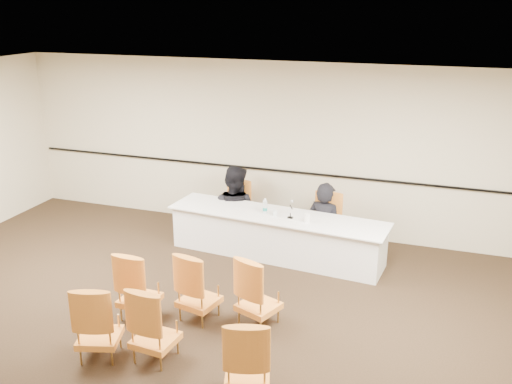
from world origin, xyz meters
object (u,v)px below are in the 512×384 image
(panelist_main, at_px, (324,232))
(coffee_cup, at_px, (307,218))
(aud_chair_front_right, at_px, (259,291))
(drinking_glass, at_px, (275,213))
(aud_chair_back_mid, at_px, (155,323))
(microphone, at_px, (290,210))
(aud_chair_back_left, at_px, (98,320))
(aud_chair_front_mid, at_px, (199,286))
(aud_chair_back_right, at_px, (247,357))
(panelist_second_chair, at_px, (234,209))
(panelist_second, at_px, (234,215))
(water_bottle, at_px, (265,206))
(panelist_main_chair, at_px, (324,223))
(aud_chair_front_left, at_px, (139,284))
(panel_table, at_px, (276,235))

(panelist_main, height_order, coffee_cup, panelist_main)
(aud_chair_front_right, bearing_deg, drinking_glass, 122.19)
(coffee_cup, relative_size, aud_chair_back_mid, 0.15)
(microphone, relative_size, aud_chair_back_left, 0.28)
(aud_chair_front_mid, height_order, aud_chair_back_left, same)
(aud_chair_back_left, bearing_deg, aud_chair_back_right, -20.03)
(panelist_second_chair, height_order, microphone, microphone)
(aud_chair_front_right, height_order, aud_chair_back_right, same)
(aud_chair_back_mid, bearing_deg, aud_chair_back_right, -7.37)
(panelist_second, distance_m, water_bottle, 1.10)
(panelist_second, xyz_separation_m, aud_chair_front_mid, (0.60, -2.80, 0.12))
(aud_chair_back_right, bearing_deg, aud_chair_front_mid, 114.90)
(panelist_main_chair, xyz_separation_m, aud_chair_back_mid, (-1.15, -3.63, 0.00))
(panelist_main, xyz_separation_m, panelist_main_chair, (0.00, 0.00, 0.15))
(aud_chair_front_mid, bearing_deg, panelist_second, 114.37)
(aud_chair_front_left, height_order, aud_chair_front_right, same)
(drinking_glass, bearing_deg, water_bottle, 156.01)
(panelist_second_chair, bearing_deg, water_bottle, -33.60)
(aud_chair_front_left, xyz_separation_m, aud_chair_back_left, (0.01, -0.93, 0.00))
(aud_chair_front_left, distance_m, aud_chair_front_mid, 0.78)
(aud_chair_front_right, bearing_deg, aud_chair_back_left, -119.17)
(aud_chair_front_left, bearing_deg, panelist_main_chair, 60.01)
(aud_chair_back_left, bearing_deg, aud_chair_front_right, 23.16)
(panelist_second, bearing_deg, aud_chair_back_mid, 104.94)
(panel_table, bearing_deg, coffee_cup, -12.41)
(coffee_cup, bearing_deg, aud_chair_back_left, -117.64)
(microphone, distance_m, coffee_cup, 0.31)
(aud_chair_front_mid, bearing_deg, aud_chair_front_right, 21.74)
(panelist_second_chair, distance_m, aud_chair_back_left, 3.95)
(panelist_main, height_order, water_bottle, panelist_main)
(microphone, bearing_deg, aud_chair_front_right, -90.79)
(panelist_main_chair, distance_m, aud_chair_back_left, 4.20)
(panelist_second, distance_m, aud_chair_back_mid, 3.81)
(panelist_second, bearing_deg, panelist_main_chair, -177.64)
(panelist_second_chair, height_order, aud_chair_back_right, same)
(panel_table, relative_size, aud_chair_back_mid, 3.75)
(panelist_main_chair, distance_m, aud_chair_front_mid, 2.85)
(water_bottle, bearing_deg, panelist_second, 141.34)
(panelist_main, bearing_deg, microphone, 66.73)
(panelist_second, xyz_separation_m, drinking_glass, (0.97, -0.71, 0.41))
(panel_table, bearing_deg, aud_chair_back_left, -103.42)
(aud_chair_front_mid, bearing_deg, aud_chair_back_left, -110.42)
(aud_chair_front_right, distance_m, aud_chair_back_mid, 1.41)
(water_bottle, bearing_deg, aud_chair_front_right, -73.75)
(microphone, xyz_separation_m, aud_chair_front_right, (0.15, -1.97, -0.37))
(panelist_main_chair, xyz_separation_m, panelist_second, (-1.65, 0.15, -0.12))
(panelist_second_chair, distance_m, microphone, 1.46)
(drinking_glass, distance_m, aud_chair_back_right, 3.43)
(water_bottle, height_order, aud_chair_back_right, water_bottle)
(aud_chair_back_right, bearing_deg, aud_chair_front_left, 134.14)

